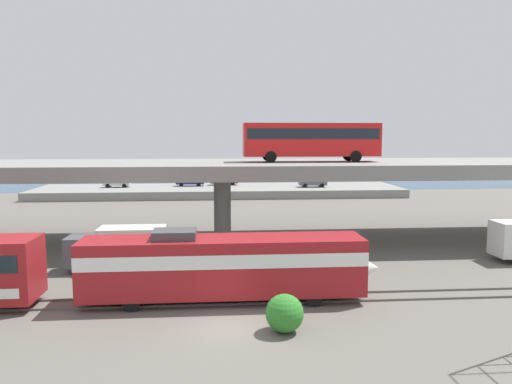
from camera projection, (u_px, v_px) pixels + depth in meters
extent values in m
plane|color=#605B54|center=(228.00, 328.00, 24.36)|extent=(260.00, 260.00, 0.00)
cube|color=#59544C|center=(227.00, 304.00, 27.57)|extent=(110.00, 0.12, 0.12)
cube|color=#59544C|center=(226.00, 296.00, 29.06)|extent=(110.00, 0.12, 0.12)
cube|color=maroon|center=(223.00, 266.00, 28.07)|extent=(15.94, 3.00, 3.20)
cube|color=white|center=(223.00, 256.00, 28.01)|extent=(15.94, 3.04, 0.77)
cone|color=white|center=(360.00, 268.00, 28.75)|extent=(2.17, 2.85, 2.85)
cube|color=black|center=(333.00, 248.00, 28.48)|extent=(2.17, 2.70, 1.02)
cube|color=#3F3F42|center=(175.00, 234.00, 27.64)|extent=(2.40, 1.80, 0.50)
cylinder|color=black|center=(305.00, 284.00, 29.99)|extent=(0.96, 0.18, 0.96)
cylinder|color=black|center=(314.00, 298.00, 27.32)|extent=(0.96, 0.18, 0.96)
cylinder|color=black|center=(139.00, 288.00, 29.19)|extent=(0.96, 0.18, 0.96)
cylinder|color=black|center=(131.00, 303.00, 26.52)|extent=(0.96, 0.18, 0.96)
cube|color=gray|center=(222.00, 169.00, 43.42)|extent=(96.00, 12.71, 1.20)
cylinder|color=gray|center=(222.00, 209.00, 43.83)|extent=(1.50, 1.50, 5.91)
cube|color=red|center=(311.00, 140.00, 43.69)|extent=(12.00, 2.55, 2.90)
cube|color=black|center=(311.00, 134.00, 43.63)|extent=(11.52, 2.59, 0.93)
cube|color=black|center=(244.00, 136.00, 43.18)|extent=(0.08, 2.30, 1.74)
cylinder|color=black|center=(271.00, 157.00, 42.36)|extent=(1.00, 0.26, 1.00)
cylinder|color=black|center=(268.00, 156.00, 44.76)|extent=(1.00, 0.26, 1.00)
cylinder|color=black|center=(356.00, 157.00, 42.96)|extent=(1.00, 0.26, 1.00)
cylinder|color=black|center=(348.00, 155.00, 45.36)|extent=(1.00, 0.26, 1.00)
cube|color=#515459|center=(82.00, 250.00, 34.51)|extent=(2.00, 2.30, 2.00)
cube|color=silver|center=(133.00, 245.00, 34.76)|extent=(4.60, 2.30, 2.60)
cylinder|color=black|center=(83.00, 268.00, 33.57)|extent=(0.88, 0.28, 0.88)
cylinder|color=black|center=(91.00, 260.00, 35.73)|extent=(0.88, 0.28, 0.88)
cylinder|color=black|center=(145.00, 267.00, 33.91)|extent=(0.88, 0.28, 0.88)
cylinder|color=black|center=(150.00, 259.00, 36.07)|extent=(0.88, 0.28, 0.88)
cylinder|color=black|center=(503.00, 252.00, 38.23)|extent=(0.88, 0.28, 0.88)
cube|color=gray|center=(220.00, 191.00, 78.75)|extent=(57.13, 13.18, 1.27)
cube|color=maroon|center=(224.00, 181.00, 81.77)|extent=(4.49, 1.75, 0.70)
cube|color=#1E232B|center=(225.00, 177.00, 81.72)|extent=(1.98, 1.54, 0.48)
cylinder|color=black|center=(216.00, 184.00, 80.87)|extent=(0.64, 0.20, 0.64)
cylinder|color=black|center=(216.00, 183.00, 82.52)|extent=(0.64, 0.20, 0.64)
cylinder|color=black|center=(233.00, 183.00, 81.09)|extent=(0.64, 0.20, 0.64)
cylinder|color=black|center=(232.00, 182.00, 82.75)|extent=(0.64, 0.20, 0.64)
cube|color=#B7B7BC|center=(117.00, 183.00, 78.20)|extent=(4.11, 1.77, 0.70)
cube|color=#1E232B|center=(115.00, 179.00, 78.12)|extent=(1.81, 1.56, 0.48)
cylinder|color=black|center=(126.00, 185.00, 79.17)|extent=(0.64, 0.20, 0.64)
cylinder|color=black|center=(124.00, 186.00, 77.51)|extent=(0.64, 0.20, 0.64)
cylinder|color=black|center=(110.00, 185.00, 78.97)|extent=(0.64, 0.20, 0.64)
cylinder|color=black|center=(108.00, 186.00, 77.30)|extent=(0.64, 0.20, 0.64)
cube|color=navy|center=(190.00, 182.00, 80.10)|extent=(4.50, 1.80, 0.70)
cube|color=#1E232B|center=(189.00, 178.00, 80.02)|extent=(1.98, 1.59, 0.48)
cylinder|color=black|center=(199.00, 183.00, 81.10)|extent=(0.64, 0.20, 0.64)
cylinder|color=black|center=(199.00, 184.00, 79.40)|extent=(0.64, 0.20, 0.64)
cylinder|color=black|center=(182.00, 184.00, 80.88)|extent=(0.64, 0.20, 0.64)
cylinder|color=black|center=(181.00, 185.00, 79.18)|extent=(0.64, 0.20, 0.64)
cube|color=#515459|center=(313.00, 183.00, 78.50)|extent=(4.34, 1.85, 0.70)
cube|color=#1E232B|center=(314.00, 179.00, 78.45)|extent=(1.91, 1.63, 0.48)
cylinder|color=black|center=(305.00, 186.00, 77.56)|extent=(0.64, 0.20, 0.64)
cylinder|color=black|center=(303.00, 185.00, 79.30)|extent=(0.64, 0.20, 0.64)
cylinder|color=black|center=(322.00, 185.00, 77.77)|extent=(0.64, 0.20, 0.64)
cylinder|color=black|center=(320.00, 184.00, 79.52)|extent=(0.64, 0.20, 0.64)
cube|color=navy|center=(219.00, 181.00, 101.60)|extent=(140.00, 36.00, 0.01)
sphere|color=#2E7A29|center=(285.00, 313.00, 23.75)|extent=(1.86, 1.86, 1.86)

